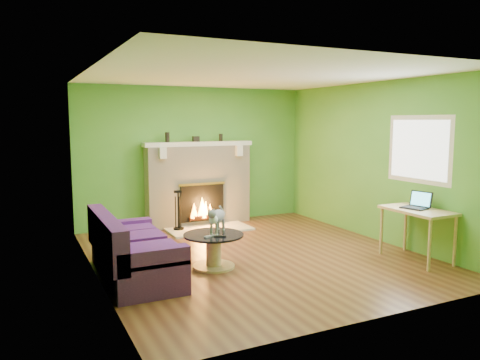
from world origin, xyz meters
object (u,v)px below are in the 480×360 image
object	(u,v)px
desk	(418,215)
sofa	(131,253)
coffee_table	(214,248)
cat	(217,219)

from	to	relation	value
desk	sofa	bearing A→B (deg)	165.02
coffee_table	desk	world-z (taller)	desk
coffee_table	sofa	bearing A→B (deg)	175.81
coffee_table	cat	world-z (taller)	cat
coffee_table	desk	bearing A→B (deg)	-19.07
desk	cat	distance (m)	2.82
sofa	coffee_table	distance (m)	1.10
sofa	cat	distance (m)	1.22
coffee_table	desk	distance (m)	2.90
desk	coffee_table	bearing A→B (deg)	160.93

